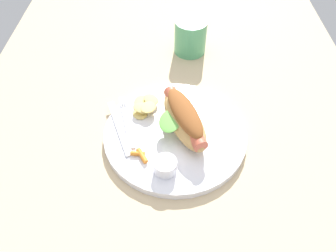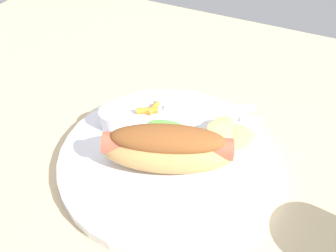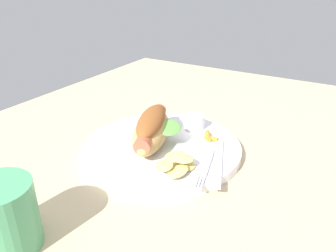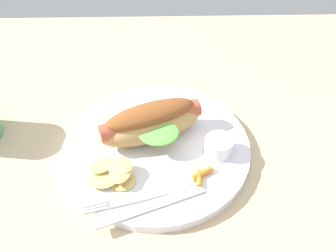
{
  "view_description": "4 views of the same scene",
  "coord_description": "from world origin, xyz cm",
  "px_view_note": "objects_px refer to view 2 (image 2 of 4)",
  "views": [
    {
      "loc": [
        42.0,
        0.46,
        50.75
      ],
      "look_at": [
        1.22,
        0.09,
        3.67
      ],
      "focal_mm": 33.82,
      "sensor_mm": 36.0,
      "label": 1
    },
    {
      "loc": [
        -13.58,
        30.6,
        36.23
      ],
      "look_at": [
        1.52,
        -0.43,
        5.1
      ],
      "focal_mm": 38.34,
      "sensor_mm": 36.0,
      "label": 2
    },
    {
      "loc": [
        -45.48,
        -27.44,
        30.8
      ],
      "look_at": [
        0.39,
        -0.41,
        5.83
      ],
      "focal_mm": 35.68,
      "sensor_mm": 36.0,
      "label": 3
    },
    {
      "loc": [
        1.65,
        -38.1,
        43.6
      ],
      "look_at": [
        2.59,
        1.09,
        5.46
      ],
      "focal_mm": 39.58,
      "sensor_mm": 36.0,
      "label": 4
    }
  ],
  "objects_px": {
    "plate": "(168,158)",
    "chips_pile": "(228,131)",
    "sauce_ramekin": "(115,118)",
    "carrot_garnish": "(150,110)",
    "knife": "(204,106)",
    "hot_dog": "(167,147)",
    "fork": "(211,114)"
  },
  "relations": [
    {
      "from": "fork",
      "to": "hot_dog",
      "type": "bearing_deg",
      "value": -112.19
    },
    {
      "from": "fork",
      "to": "sauce_ramekin",
      "type": "bearing_deg",
      "value": -159.5
    },
    {
      "from": "plate",
      "to": "chips_pile",
      "type": "xyz_separation_m",
      "value": [
        -0.06,
        -0.07,
        0.02
      ]
    },
    {
      "from": "knife",
      "to": "carrot_garnish",
      "type": "xyz_separation_m",
      "value": [
        0.07,
        0.05,
        0.0
      ]
    },
    {
      "from": "knife",
      "to": "chips_pile",
      "type": "xyz_separation_m",
      "value": [
        -0.05,
        0.05,
        0.01
      ]
    },
    {
      "from": "knife",
      "to": "chips_pile",
      "type": "height_order",
      "value": "chips_pile"
    },
    {
      "from": "sauce_ramekin",
      "to": "chips_pile",
      "type": "height_order",
      "value": "sauce_ramekin"
    },
    {
      "from": "plate",
      "to": "sauce_ramekin",
      "type": "relative_size",
      "value": 6.82
    },
    {
      "from": "sauce_ramekin",
      "to": "fork",
      "type": "xyz_separation_m",
      "value": [
        -0.12,
        -0.08,
        -0.01
      ]
    },
    {
      "from": "sauce_ramekin",
      "to": "knife",
      "type": "distance_m",
      "value": 0.14
    },
    {
      "from": "chips_pile",
      "to": "knife",
      "type": "bearing_deg",
      "value": -41.78
    },
    {
      "from": "carrot_garnish",
      "to": "chips_pile",
      "type": "bearing_deg",
      "value": 179.48
    },
    {
      "from": "plate",
      "to": "fork",
      "type": "distance_m",
      "value": 0.1
    },
    {
      "from": "plate",
      "to": "knife",
      "type": "distance_m",
      "value": 0.11
    },
    {
      "from": "knife",
      "to": "chips_pile",
      "type": "bearing_deg",
      "value": -62.5
    },
    {
      "from": "hot_dog",
      "to": "chips_pile",
      "type": "distance_m",
      "value": 0.1
    },
    {
      "from": "plate",
      "to": "fork",
      "type": "bearing_deg",
      "value": -102.84
    },
    {
      "from": "plate",
      "to": "carrot_garnish",
      "type": "xyz_separation_m",
      "value": [
        0.06,
        -0.07,
        0.01
      ]
    },
    {
      "from": "plate",
      "to": "hot_dog",
      "type": "xyz_separation_m",
      "value": [
        -0.01,
        0.02,
        0.04
      ]
    },
    {
      "from": "hot_dog",
      "to": "carrot_garnish",
      "type": "bearing_deg",
      "value": 108.52
    },
    {
      "from": "sauce_ramekin",
      "to": "carrot_garnish",
      "type": "bearing_deg",
      "value": -122.44
    },
    {
      "from": "knife",
      "to": "plate",
      "type": "bearing_deg",
      "value": -113.68
    },
    {
      "from": "chips_pile",
      "to": "carrot_garnish",
      "type": "relative_size",
      "value": 2.25
    },
    {
      "from": "knife",
      "to": "chips_pile",
      "type": "distance_m",
      "value": 0.07
    },
    {
      "from": "knife",
      "to": "carrot_garnish",
      "type": "height_order",
      "value": "carrot_garnish"
    },
    {
      "from": "sauce_ramekin",
      "to": "chips_pile",
      "type": "relative_size",
      "value": 0.54
    },
    {
      "from": "plate",
      "to": "fork",
      "type": "xyz_separation_m",
      "value": [
        -0.02,
        -0.1,
        0.01
      ]
    },
    {
      "from": "plate",
      "to": "carrot_garnish",
      "type": "height_order",
      "value": "carrot_garnish"
    },
    {
      "from": "sauce_ramekin",
      "to": "chips_pile",
      "type": "distance_m",
      "value": 0.16
    },
    {
      "from": "plate",
      "to": "hot_dog",
      "type": "distance_m",
      "value": 0.04
    },
    {
      "from": "fork",
      "to": "knife",
      "type": "bearing_deg",
      "value": 125.22
    },
    {
      "from": "knife",
      "to": "chips_pile",
      "type": "relative_size",
      "value": 1.96
    }
  ]
}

